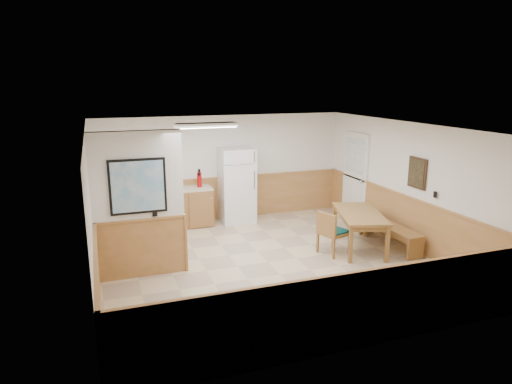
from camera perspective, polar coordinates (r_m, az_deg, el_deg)
name	(u,v)px	position (r m, az deg, el deg)	size (l,w,h in m)	color
ground	(268,262)	(8.57, 1.48, -8.77)	(6.00, 6.00, 0.00)	tan
ceiling	(269,127)	(7.96, 1.59, 8.10)	(6.00, 6.00, 0.02)	silver
back_wall	(223,168)	(10.96, -4.12, 3.02)	(6.00, 0.02, 2.50)	white
right_wall	(407,185)	(9.65, 18.41, 0.87)	(0.02, 6.00, 2.50)	white
left_wall	(91,213)	(7.66, -19.91, -2.48)	(0.02, 6.00, 2.50)	white
wainscot_back	(224,198)	(11.11, -4.03, -0.80)	(6.00, 0.04, 1.00)	#C5804F
wainscot_right	(404,221)	(9.82, 17.99, -3.41)	(0.04, 6.00, 1.00)	#C5804F
wainscot_left	(96,257)	(7.89, -19.32, -7.71)	(0.04, 6.00, 1.00)	#C5804F
partition_wall	(139,207)	(7.88, -14.46, -1.79)	(1.50, 0.20, 2.50)	white
kitchen_counter	(177,208)	(10.58, -9.90, -1.93)	(2.20, 0.61, 1.00)	olive
exterior_door	(355,176)	(11.19, 12.26, 1.92)	(0.07, 1.02, 2.15)	white
kitchen_window	(132,161)	(10.53, -15.21, 3.79)	(0.80, 0.04, 1.00)	white
wall_painting	(417,173)	(9.34, 19.50, 2.26)	(0.04, 0.50, 0.60)	#352215
fluorescent_fixture	(206,125)	(8.97, -6.28, 8.31)	(1.20, 0.30, 0.09)	white
refrigerator	(237,185)	(10.75, -2.41, 0.84)	(0.80, 0.73, 1.77)	white
dining_table	(360,217)	(9.26, 12.85, -3.10)	(1.24, 1.76, 0.75)	olive
dining_bench	(389,229)	(9.67, 16.34, -4.49)	(0.39, 1.72, 0.45)	olive
dining_chair	(331,230)	(8.90, 9.31, -4.71)	(0.79, 0.64, 0.85)	olive
fire_extinguisher	(199,179)	(10.54, -7.09, 1.61)	(0.12, 0.12, 0.42)	#AE090E
soap_bottle	(131,187)	(10.30, -15.37, 0.60)	(0.08, 0.08, 0.25)	#178339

